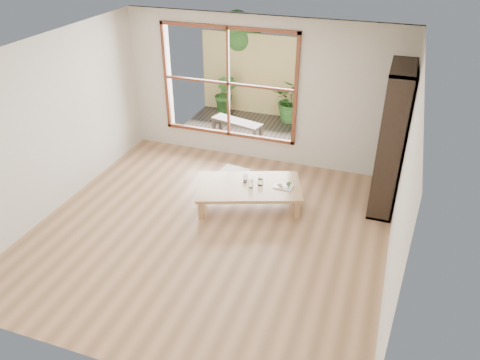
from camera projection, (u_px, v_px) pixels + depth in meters
The scene contains 15 objects.
ground at pixel (210, 230), 6.86m from camera, with size 5.00×5.00×0.00m, color tan.
low_table at pixel (248, 188), 7.30m from camera, with size 1.83×1.41×0.35m.
floor_cushion at pixel (233, 174), 8.24m from camera, with size 0.48×0.48×0.07m, color white.
bookshelf at pixel (392, 140), 6.91m from camera, with size 0.36×1.01×2.24m, color black.
glass_tall at pixel (251, 184), 7.20m from camera, with size 0.07×0.07×0.13m, color silver.
glass_mid at pixel (260, 182), 7.26m from camera, with size 0.08×0.08×0.11m, color silver.
glass_short at pixel (245, 177), 7.42m from camera, with size 0.07×0.07×0.09m, color silver.
glass_small at pixel (245, 180), 7.35m from camera, with size 0.06×0.06×0.08m, color silver.
food_tray at pixel (284, 186), 7.23m from camera, with size 0.29×0.22×0.09m.
deck at pixel (248, 131), 9.94m from camera, with size 2.80×2.00×0.05m, color #3D332C.
garden_bench at pixel (237, 123), 9.50m from camera, with size 1.13×0.59×0.34m.
bamboo_fence at pixel (263, 76), 10.31m from camera, with size 2.80×0.06×1.80m, color tan.
shrub_right at pixel (294, 100), 10.08m from camera, with size 0.88×0.77×0.98m, color #366926.
shrub_left at pixel (225, 94), 10.52m from camera, with size 0.51×0.41×0.92m, color #366926.
garden_tree at pixel (238, 37), 10.38m from camera, with size 1.04×0.85×2.22m.
Camera 1 is at (2.25, -5.11, 4.08)m, focal length 35.00 mm.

